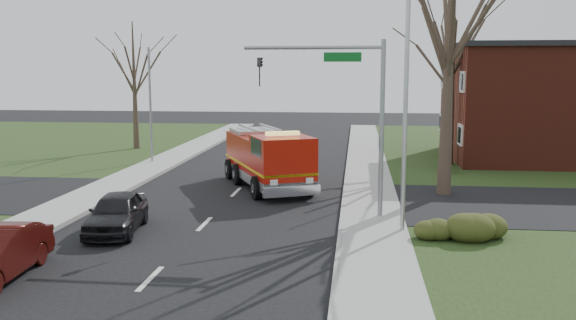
# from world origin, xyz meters

# --- Properties ---
(ground) EXTENTS (120.00, 120.00, 0.00)m
(ground) POSITION_xyz_m (0.00, 0.00, 0.00)
(ground) COLOR black
(ground) RESTS_ON ground
(sidewalk_right) EXTENTS (2.40, 80.00, 0.15)m
(sidewalk_right) POSITION_xyz_m (6.20, 0.00, 0.07)
(sidewalk_right) COLOR gray
(sidewalk_right) RESTS_ON ground
(sidewalk_left) EXTENTS (2.40, 80.00, 0.15)m
(sidewalk_left) POSITION_xyz_m (-6.20, 0.00, 0.07)
(sidewalk_left) COLOR gray
(sidewalk_left) RESTS_ON ground
(brick_building) EXTENTS (15.40, 10.40, 7.25)m
(brick_building) POSITION_xyz_m (19.00, 18.00, 3.66)
(brick_building) COLOR maroon
(brick_building) RESTS_ON ground
(health_center_sign) EXTENTS (0.12, 2.00, 1.40)m
(health_center_sign) POSITION_xyz_m (10.50, 12.50, 0.88)
(health_center_sign) COLOR #471014
(health_center_sign) RESTS_ON ground
(hedge_corner) EXTENTS (2.80, 2.00, 0.90)m
(hedge_corner) POSITION_xyz_m (9.00, -1.00, 0.58)
(hedge_corner) COLOR #333E16
(hedge_corner) RESTS_ON lawn_right
(bare_tree_near) EXTENTS (6.00, 6.00, 12.00)m
(bare_tree_near) POSITION_xyz_m (9.50, 6.00, 7.41)
(bare_tree_near) COLOR #342A1F
(bare_tree_near) RESTS_ON ground
(bare_tree_far) EXTENTS (5.25, 5.25, 10.50)m
(bare_tree_far) POSITION_xyz_m (11.00, 15.00, 6.49)
(bare_tree_far) COLOR #342A1F
(bare_tree_far) RESTS_ON ground
(bare_tree_left) EXTENTS (4.50, 4.50, 9.00)m
(bare_tree_left) POSITION_xyz_m (-10.00, 20.00, 5.56)
(bare_tree_left) COLOR #342A1F
(bare_tree_left) RESTS_ON ground
(traffic_signal_mast) EXTENTS (5.29, 0.18, 6.80)m
(traffic_signal_mast) POSITION_xyz_m (5.21, 1.50, 4.71)
(traffic_signal_mast) COLOR gray
(traffic_signal_mast) RESTS_ON ground
(streetlight_pole) EXTENTS (1.48, 0.16, 8.40)m
(streetlight_pole) POSITION_xyz_m (7.14, -0.50, 4.55)
(streetlight_pole) COLOR #B7BABF
(streetlight_pole) RESTS_ON ground
(utility_pole_far) EXTENTS (0.14, 0.14, 7.00)m
(utility_pole_far) POSITION_xyz_m (-6.80, 14.00, 3.50)
(utility_pole_far) COLOR gray
(utility_pole_far) RESTS_ON ground
(fire_engine) EXTENTS (5.34, 7.75, 2.97)m
(fire_engine) POSITION_xyz_m (1.34, 7.25, 1.35)
(fire_engine) COLOR #A11107
(fire_engine) RESTS_ON ground
(parked_car_maroon) EXTENTS (2.21, 4.31, 1.40)m
(parked_car_maroon) POSITION_xyz_m (-2.80, -1.38, 0.70)
(parked_car_maroon) COLOR black
(parked_car_maroon) RESTS_ON ground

